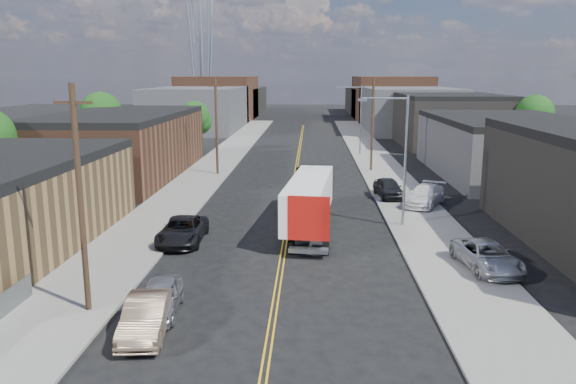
# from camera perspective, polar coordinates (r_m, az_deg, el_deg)

# --- Properties ---
(ground) EXTENTS (260.00, 260.00, 0.00)m
(ground) POSITION_cam_1_polar(r_m,az_deg,el_deg) (73.63, 1.07, 3.74)
(ground) COLOR black
(ground) RESTS_ON ground
(centerline) EXTENTS (0.32, 120.00, 0.01)m
(centerline) POSITION_cam_1_polar(r_m,az_deg,el_deg) (58.82, 0.75, 1.70)
(centerline) COLOR gold
(centerline) RESTS_ON ground
(sidewalk_left) EXTENTS (5.00, 140.00, 0.15)m
(sidewalk_left) POSITION_cam_1_polar(r_m,az_deg,el_deg) (59.82, -8.39, 1.82)
(sidewalk_left) COLOR slate
(sidewalk_left) RESTS_ON ground
(sidewalk_right) EXTENTS (5.00, 140.00, 0.15)m
(sidewalk_right) POSITION_cam_1_polar(r_m,az_deg,el_deg) (59.32, 9.96, 1.68)
(sidewalk_right) COLOR slate
(sidewalk_right) RESTS_ON ground
(warehouse_brown) EXTENTS (12.00, 26.00, 6.60)m
(warehouse_brown) POSITION_cam_1_polar(r_m,az_deg,el_deg) (60.57, -16.61, 4.66)
(warehouse_brown) COLOR #533221
(warehouse_brown) RESTS_ON ground
(industrial_right_b) EXTENTS (14.00, 24.00, 6.10)m
(industrial_right_b) POSITION_cam_1_polar(r_m,az_deg,el_deg) (62.76, 21.36, 4.34)
(industrial_right_b) COLOR #373739
(industrial_right_b) RESTS_ON ground
(industrial_right_c) EXTENTS (14.00, 22.00, 7.60)m
(industrial_right_c) POSITION_cam_1_polar(r_m,az_deg,el_deg) (87.56, 15.92, 7.08)
(industrial_right_c) COLOR black
(industrial_right_c) RESTS_ON ground
(skyline_left_a) EXTENTS (16.00, 30.00, 8.00)m
(skyline_left_a) POSITION_cam_1_polar(r_m,az_deg,el_deg) (110.21, -9.07, 8.36)
(skyline_left_a) COLOR #373739
(skyline_left_a) RESTS_ON ground
(skyline_right_a) EXTENTS (16.00, 30.00, 8.00)m
(skyline_right_a) POSITION_cam_1_polar(r_m,az_deg,el_deg) (109.64, 12.11, 8.23)
(skyline_right_a) COLOR #373739
(skyline_right_a) RESTS_ON ground
(skyline_left_b) EXTENTS (16.00, 26.00, 10.00)m
(skyline_left_b) POSITION_cam_1_polar(r_m,az_deg,el_deg) (134.74, -7.00, 9.45)
(skyline_left_b) COLOR #533221
(skyline_left_b) RESTS_ON ground
(skyline_right_b) EXTENTS (16.00, 26.00, 10.00)m
(skyline_right_b) POSITION_cam_1_polar(r_m,az_deg,el_deg) (134.27, 10.34, 9.34)
(skyline_right_b) COLOR #533221
(skyline_right_b) RESTS_ON ground
(skyline_left_c) EXTENTS (16.00, 40.00, 7.00)m
(skyline_left_c) POSITION_cam_1_polar(r_m,az_deg,el_deg) (154.56, -5.79, 9.21)
(skyline_left_c) COLOR black
(skyline_left_c) RESTS_ON ground
(skyline_right_c) EXTENTS (16.00, 40.00, 7.00)m
(skyline_right_c) POSITION_cam_1_polar(r_m,az_deg,el_deg) (154.15, 9.30, 9.11)
(skyline_right_c) COLOR black
(skyline_right_c) RESTS_ON ground
(streetlight_near) EXTENTS (3.39, 0.25, 9.00)m
(streetlight_near) POSITION_cam_1_polar(r_m,az_deg,el_deg) (38.69, 11.29, 4.17)
(streetlight_near) COLOR gray
(streetlight_near) RESTS_ON ground
(streetlight_far) EXTENTS (3.39, 0.25, 9.00)m
(streetlight_far) POSITION_cam_1_polar(r_m,az_deg,el_deg) (73.31, 7.09, 7.81)
(streetlight_far) COLOR gray
(streetlight_far) RESTS_ON ground
(utility_pole_left_near) EXTENTS (1.60, 0.26, 10.00)m
(utility_pole_left_near) POSITION_cam_1_polar(r_m,az_deg,el_deg) (25.42, -20.35, -0.68)
(utility_pole_left_near) COLOR black
(utility_pole_left_near) RESTS_ON ground
(utility_pole_left_far) EXTENTS (1.60, 0.26, 10.00)m
(utility_pole_left_far) POSITION_cam_1_polar(r_m,az_deg,el_deg) (58.94, -7.29, 6.67)
(utility_pole_left_far) COLOR black
(utility_pole_left_far) RESTS_ON ground
(utility_pole_right) EXTENTS (1.60, 0.26, 10.00)m
(utility_pole_right) POSITION_cam_1_polar(r_m,az_deg,el_deg) (61.47, 8.56, 6.84)
(utility_pole_right) COLOR black
(utility_pole_right) RESTS_ON ground
(tree_left_mid) EXTENTS (5.10, 5.04, 8.37)m
(tree_left_mid) POSITION_cam_1_polar(r_m,az_deg,el_deg) (72.69, -18.40, 7.39)
(tree_left_mid) COLOR black
(tree_left_mid) RESTS_ON ground
(tree_left_far) EXTENTS (4.35, 4.20, 6.97)m
(tree_left_far) POSITION_cam_1_polar(r_m,az_deg,el_deg) (76.70, -9.44, 7.34)
(tree_left_far) COLOR black
(tree_left_far) RESTS_ON ground
(tree_right_far) EXTENTS (4.85, 4.76, 7.91)m
(tree_right_far) POSITION_cam_1_polar(r_m,az_deg,el_deg) (78.43, 23.80, 7.05)
(tree_right_far) COLOR black
(tree_right_far) RESTS_ON ground
(semi_truck) EXTENTS (3.48, 14.22, 3.66)m
(semi_truck) POSITION_cam_1_polar(r_m,az_deg,el_deg) (38.44, 2.16, -0.56)
(semi_truck) COLOR silver
(semi_truck) RESTS_ON ground
(car_left_a) EXTENTS (2.04, 4.42, 1.47)m
(car_left_a) POSITION_cam_1_polar(r_m,az_deg,el_deg) (25.67, -12.91, -10.41)
(car_left_a) COLOR #9FA1A4
(car_left_a) RESTS_ON ground
(car_left_b) EXTENTS (2.07, 4.80, 1.54)m
(car_left_b) POSITION_cam_1_polar(r_m,az_deg,el_deg) (23.89, -14.18, -12.12)
(car_left_b) COLOR #78614E
(car_left_b) RESTS_ON ground
(car_left_c) EXTENTS (2.66, 5.63, 1.55)m
(car_left_c) POSITION_cam_1_polar(r_m,az_deg,el_deg) (35.78, -10.67, -3.86)
(car_left_c) COLOR black
(car_left_c) RESTS_ON ground
(car_right_lot_a) EXTENTS (3.10, 5.53, 1.46)m
(car_right_lot_a) POSITION_cam_1_polar(r_m,az_deg,el_deg) (31.82, 19.55, -6.14)
(car_right_lot_a) COLOR #AEB1B4
(car_right_lot_a) RESTS_ON sidewalk_right
(car_right_lot_b) EXTENTS (4.50, 5.90, 1.59)m
(car_right_lot_b) POSITION_cam_1_polar(r_m,az_deg,el_deg) (45.83, 13.74, -0.33)
(car_right_lot_b) COLOR silver
(car_right_lot_b) RESTS_ON sidewalk_right
(car_right_lot_c) EXTENTS (2.41, 4.89, 1.60)m
(car_right_lot_c) POSITION_cam_1_polar(r_m,az_deg,el_deg) (48.27, 10.16, 0.43)
(car_right_lot_c) COLOR black
(car_right_lot_c) RESTS_ON sidewalk_right
(car_ahead_truck) EXTENTS (2.92, 5.42, 1.45)m
(car_ahead_truck) POSITION_cam_1_polar(r_m,az_deg,el_deg) (55.72, 2.21, 1.88)
(car_ahead_truck) COLOR black
(car_ahead_truck) RESTS_ON ground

